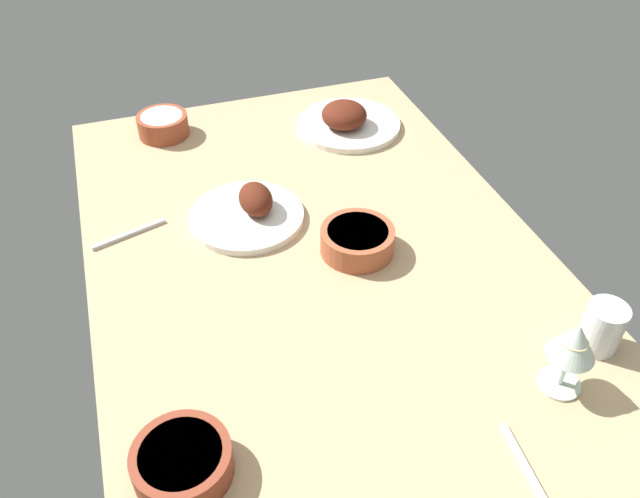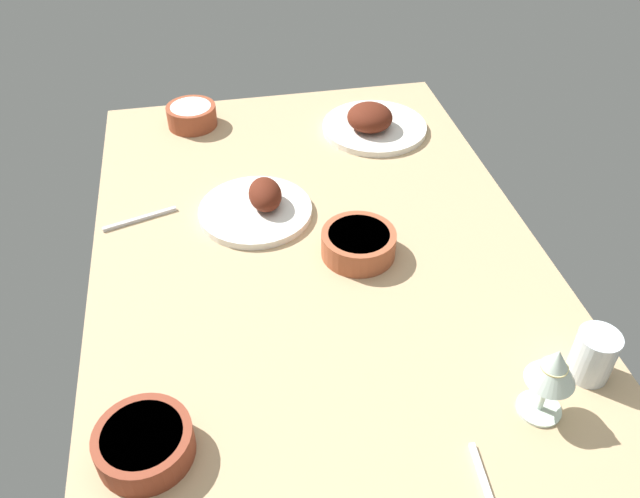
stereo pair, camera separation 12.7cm
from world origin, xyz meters
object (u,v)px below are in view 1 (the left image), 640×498
object	(u,v)px
bowl_onions	(182,461)
fork_loose	(533,480)
bowl_cream	(163,124)
spoon_loose	(129,234)
water_tumbler	(602,327)
bowl_pasta	(357,240)
plate_center_main	(347,120)
wine_glass	(574,344)
plate_far_side	(249,211)

from	to	relation	value
bowl_onions	fork_loose	world-z (taller)	bowl_onions
bowl_cream	fork_loose	world-z (taller)	bowl_cream
fork_loose	spoon_loose	world-z (taller)	same
water_tumbler	bowl_pasta	bearing A→B (deg)	-140.69
plate_center_main	fork_loose	world-z (taller)	plate_center_main
plate_center_main	wine_glass	world-z (taller)	wine_glass
bowl_onions	spoon_loose	distance (cm)	57.49
bowl_onions	spoon_loose	world-z (taller)	bowl_onions
plate_center_main	fork_loose	size ratio (longest dim) A/B	1.43
bowl_pasta	bowl_cream	world-z (taller)	bowl_cream
plate_far_side	plate_center_main	bearing A→B (deg)	131.22
fork_loose	plate_far_side	bearing A→B (deg)	-157.52
bowl_cream	wine_glass	world-z (taller)	wine_glass
plate_center_main	fork_loose	bearing A→B (deg)	-5.34
spoon_loose	fork_loose	bearing A→B (deg)	-73.97
plate_center_main	bowl_cream	distance (cm)	46.88
bowl_pasta	wine_glass	world-z (taller)	wine_glass
water_tumbler	spoon_loose	bearing A→B (deg)	-127.50
fork_loose	bowl_cream	bearing A→B (deg)	-157.95
water_tumbler	fork_loose	world-z (taller)	water_tumbler
wine_glass	fork_loose	distance (cm)	21.31
bowl_pasta	spoon_loose	world-z (taller)	bowl_pasta
plate_far_side	spoon_loose	distance (cm)	25.45
bowl_onions	wine_glass	xyz separation A→B (cm)	(4.00, 60.39, 7.21)
bowl_pasta	water_tumbler	xyz separation A→B (cm)	(36.63, 29.99, 1.67)
plate_center_main	bowl_cream	world-z (taller)	plate_center_main
plate_far_side	bowl_pasta	xyz separation A→B (cm)	(17.32, 17.97, 0.97)
plate_center_main	spoon_loose	bearing A→B (deg)	-65.48
bowl_cream	spoon_loose	size ratio (longest dim) A/B	0.80
plate_center_main	spoon_loose	size ratio (longest dim) A/B	1.68
bowl_pasta	spoon_loose	distance (cm)	47.57
fork_loose	bowl_onions	bearing A→B (deg)	-105.85
bowl_pasta	water_tumbler	distance (cm)	47.37
bowl_cream	spoon_loose	bearing A→B (deg)	-18.51
bowl_cream	fork_loose	distance (cm)	119.13
bowl_onions	bowl_pasta	bearing A→B (deg)	132.43
fork_loose	spoon_loose	distance (cm)	89.32
bowl_pasta	wine_glass	xyz separation A→B (cm)	(41.81, 19.03, 7.07)
bowl_onions	bowl_pasta	xyz separation A→B (cm)	(-37.81, 41.36, 0.14)
water_tumbler	fork_loose	distance (cm)	31.04
plate_center_main	fork_loose	distance (cm)	101.87
water_tumbler	fork_loose	bearing A→B (deg)	-52.77
plate_far_side	bowl_cream	size ratio (longest dim) A/B	1.93
plate_far_side	water_tumbler	xyz separation A→B (cm)	(53.94, 47.96, 2.64)
bowl_onions	fork_loose	distance (cm)	50.04
bowl_cream	water_tumbler	distance (cm)	112.51
bowl_onions	spoon_loose	xyz separation A→B (cm)	(-57.41, -1.92, -2.32)
plate_center_main	wine_glass	bearing A→B (deg)	2.65
plate_far_side	bowl_cream	bearing A→B (deg)	-163.28
bowl_onions	water_tumbler	distance (cm)	71.38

